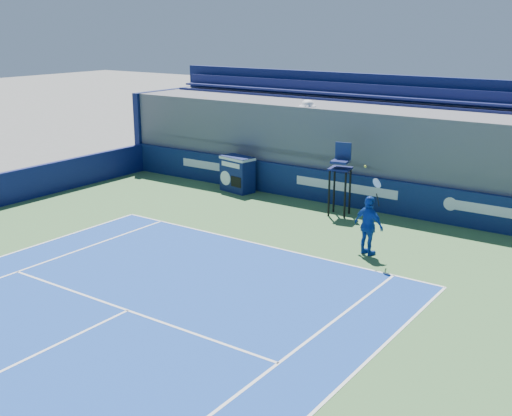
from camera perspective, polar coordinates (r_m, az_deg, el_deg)
The scene contains 5 objects.
back_hoarding at distance 23.11m, azimuth 8.02°, elevation 1.60°, with size 20.40×0.21×1.20m.
match_clock at distance 24.87m, azimuth -1.67°, elevation 3.13°, with size 1.43×0.94×1.40m.
umpire_chair at distance 21.79m, azimuth 7.53°, elevation 3.25°, with size 0.82×0.82×2.48m.
tennis_player at distance 18.24m, azimuth 9.99°, elevation -1.54°, with size 1.08×0.68×2.57m.
stadium_seating at distance 24.65m, azimuth 10.32°, elevation 5.36°, with size 21.00×4.05×4.40m.
Camera 1 is at (10.11, -2.88, 6.33)m, focal length 45.00 mm.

